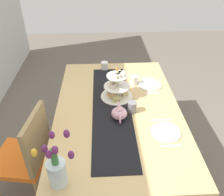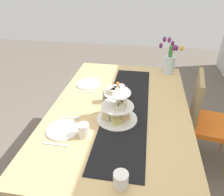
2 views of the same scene
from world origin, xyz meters
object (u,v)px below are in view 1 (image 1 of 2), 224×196
Objects in this scene: teapot at (119,113)px; dinner_plate_right at (150,85)px; dinner_plate_left at (166,132)px; fork_right at (152,93)px; tiered_cake_stand at (117,88)px; mug_white_text at (134,80)px; cream_jug at (105,66)px; tulip_vase at (57,168)px; knife_left at (162,120)px; dining_table at (118,115)px; mug_grey at (132,107)px; knife_right at (147,78)px; chair_left at (27,154)px; fork_left at (171,146)px.

dinner_plate_right is at bearing -34.57° from teapot.
dinner_plate_left reaches higher than fork_right.
tiered_cake_stand is 0.30m from mug_white_text.
teapot reaches higher than dinner_plate_right.
teapot is 2.80× the size of cream_jug.
knife_left is at bearing -54.24° from tulip_vase.
tulip_vase is 4.17× the size of mug_white_text.
mug_white_text is at bearing -40.56° from tiered_cake_stand.
mug_grey is (-0.06, -0.12, 0.14)m from dining_table.
knife_right is (-0.23, -0.45, -0.04)m from cream_jug.
chair_left reaches higher than dining_table.
fork_right is at bearing -58.41° from dining_table.
mug_white_text reaches higher than knife_left.
teapot is at bearing -79.75° from chair_left.
dinner_plate_left is at bearing 0.00° from fork_left.
chair_left is at bearing 119.98° from dinner_plate_right.
cream_jug is 0.89× the size of mug_white_text.
tiered_cake_stand is at bearing 28.33° from fork_left.
knife_right is (0.65, -0.35, -0.06)m from teapot.
tiered_cake_stand is 1.79× the size of knife_left.
tiered_cake_stand is 3.20× the size of mug_white_text.
knife_right is at bearing -34.75° from dining_table.
knife_right is at bearing 0.00° from dinner_plate_right.
mug_grey reaches higher than dinner_plate_right.
teapot is 1.59× the size of fork_left.
teapot is 0.36m from knife_left.
mug_white_text is (0.58, 0.16, 0.04)m from knife_left.
teapot reaches higher than dinner_plate_left.
chair_left is 9.58× the size of mug_grey.
tulip_vase reaches higher than dinner_plate_left.
fork_right is at bearing -138.00° from mug_white_text.
dinner_plate_right reaches higher than knife_left.
teapot reaches higher than knife_right.
fork_right is (0.55, 0.00, -0.00)m from dinner_plate_left.
mug_white_text reaches higher than cream_jug.
tiered_cake_stand is 0.37m from fork_right.
chair_left reaches higher than dinner_plate_right.
chair_left is at bearing 146.62° from cream_jug.
tulip_vase reaches higher than knife_right.
tiered_cake_stand reaches higher than mug_white_text.
fork_left is 0.88× the size of knife_left.
cream_jug reaches higher than knife_left.
teapot reaches higher than fork_right.
chair_left is at bearing 100.25° from teapot.
mug_white_text is (-0.11, 0.16, 0.04)m from knife_right.
dinner_plate_left is (0.41, -0.77, -0.13)m from tulip_vase.
dinner_plate_left is at bearing 180.00° from dinner_plate_right.
fork_right is 0.88× the size of knife_right.
dinner_plate_right is at bearing -44.20° from dining_table.
knife_left is (-0.92, -0.45, -0.04)m from cream_jug.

